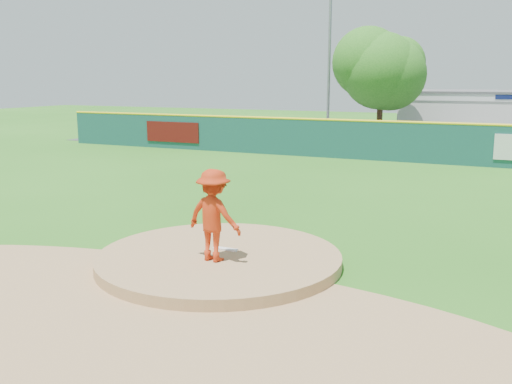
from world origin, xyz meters
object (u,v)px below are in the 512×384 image
at_px(pitcher, 214,215).
at_px(deciduous_tree, 381,71).
at_px(van, 336,135).
at_px(playground_slide, 198,131).
at_px(light_pole_left, 329,49).

height_order(pitcher, deciduous_tree, deciduous_tree).
bearing_deg(van, pitcher, -168.54).
bearing_deg(playground_slide, van, -1.24).
bearing_deg(deciduous_tree, playground_slide, -167.30).
bearing_deg(light_pole_left, deciduous_tree, -26.57).
relative_size(pitcher, deciduous_tree, 0.27).
bearing_deg(van, light_pole_left, 24.08).
distance_m(van, playground_slide, 9.66).
bearing_deg(deciduous_tree, pitcher, -85.22).
xyz_separation_m(pitcher, light_pole_left, (-6.13, 27.46, 4.80)).
height_order(pitcher, playground_slide, pitcher).
relative_size(van, deciduous_tree, 0.75).
relative_size(playground_slide, deciduous_tree, 0.33).
bearing_deg(van, playground_slide, 89.97).
height_order(pitcher, van, pitcher).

